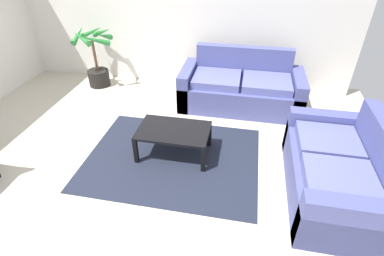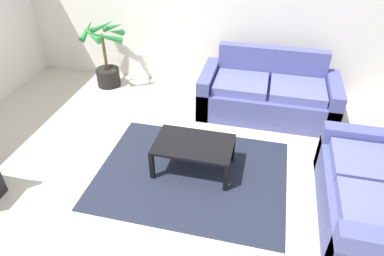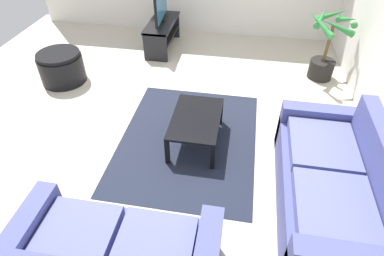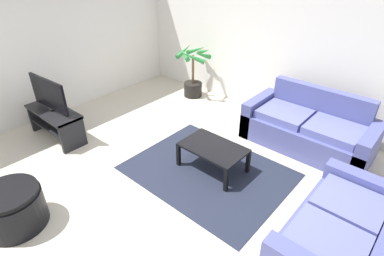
% 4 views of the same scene
% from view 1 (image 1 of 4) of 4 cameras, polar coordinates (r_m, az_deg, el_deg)
% --- Properties ---
extents(ground_plane, '(6.60, 6.60, 0.00)m').
position_cam_1_polar(ground_plane, '(3.49, -12.97, -12.29)').
color(ground_plane, beige).
extents(wall_back, '(6.00, 0.06, 2.70)m').
position_cam_1_polar(wall_back, '(5.40, -2.14, 22.09)').
color(wall_back, silver).
rests_on(wall_back, ground).
extents(couch_main, '(1.94, 0.90, 0.90)m').
position_cam_1_polar(couch_main, '(4.93, 9.41, 7.48)').
color(couch_main, '#4C518C').
rests_on(couch_main, ground).
extents(couch_loveseat, '(0.90, 1.63, 0.90)m').
position_cam_1_polar(couch_loveseat, '(3.57, 26.27, -7.83)').
color(couch_loveseat, '#4C518C').
rests_on(couch_loveseat, ground).
extents(coffee_table, '(0.91, 0.58, 0.38)m').
position_cam_1_polar(coffee_table, '(3.74, -3.58, -0.92)').
color(coffee_table, black).
rests_on(coffee_table, ground).
extents(area_rug, '(2.20, 1.70, 0.01)m').
position_cam_1_polar(area_rug, '(3.86, -3.77, -5.75)').
color(area_rug, '#1E2333').
rests_on(area_rug, ground).
extents(potted_palm, '(0.70, 0.79, 1.09)m').
position_cam_1_polar(potted_palm, '(5.77, -18.03, 12.09)').
color(potted_palm, black).
rests_on(potted_palm, ground).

